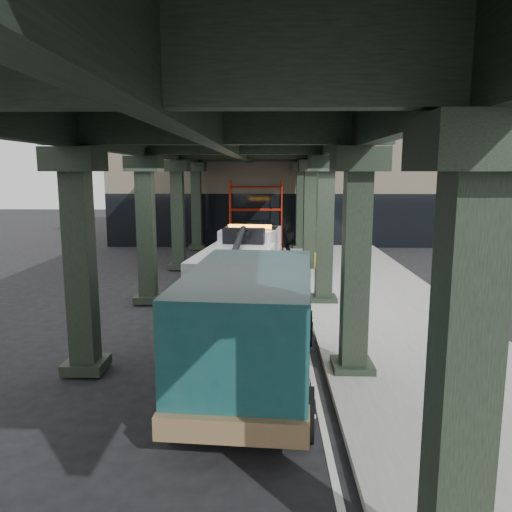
# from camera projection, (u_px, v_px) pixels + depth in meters

# --- Properties ---
(ground) EXTENTS (90.00, 90.00, 0.00)m
(ground) POSITION_uv_depth(u_px,v_px,m) (244.00, 321.00, 15.18)
(ground) COLOR black
(ground) RESTS_ON ground
(sidewalk) EXTENTS (5.00, 40.00, 0.15)m
(sidewalk) POSITION_uv_depth(u_px,v_px,m) (379.00, 303.00, 17.04)
(sidewalk) COLOR gray
(sidewalk) RESTS_ON ground
(lane_stripe) EXTENTS (0.12, 38.00, 0.01)m
(lane_stripe) POSITION_uv_depth(u_px,v_px,m) (297.00, 304.00, 17.11)
(lane_stripe) COLOR silver
(lane_stripe) RESTS_ON ground
(viaduct) EXTENTS (7.40, 32.00, 6.40)m
(viaduct) POSITION_uv_depth(u_px,v_px,m) (234.00, 142.00, 16.25)
(viaduct) COLOR black
(viaduct) RESTS_ON ground
(building) EXTENTS (22.00, 10.00, 8.00)m
(building) POSITION_uv_depth(u_px,v_px,m) (287.00, 179.00, 34.18)
(building) COLOR #C6B793
(building) RESTS_ON ground
(scaffolding) EXTENTS (3.08, 0.88, 4.00)m
(scaffolding) POSITION_uv_depth(u_px,v_px,m) (256.00, 213.00, 29.26)
(scaffolding) COLOR #B8210E
(scaffolding) RESTS_ON ground
(tow_truck) EXTENTS (3.08, 8.06, 2.58)m
(tow_truck) POSITION_uv_depth(u_px,v_px,m) (243.00, 263.00, 17.95)
(tow_truck) COLOR black
(tow_truck) RESTS_ON ground
(towed_van) EXTENTS (3.00, 6.58, 2.60)m
(towed_van) POSITION_uv_depth(u_px,v_px,m) (252.00, 323.00, 10.33)
(towed_van) COLOR #134344
(towed_van) RESTS_ON ground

